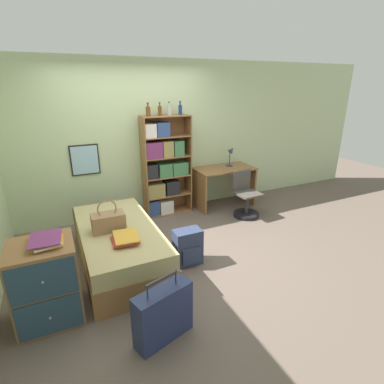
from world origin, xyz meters
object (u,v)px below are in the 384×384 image
at_px(magazine_pile_on_dresser, 46,241).
at_px(desk_lamp, 231,153).
at_px(bookcase, 163,168).
at_px(bottle_blue, 180,109).
at_px(bottle_clear, 169,110).
at_px(desk, 224,180).
at_px(bed, 119,245).
at_px(desk_chair, 245,202).
at_px(bottle_green, 148,111).
at_px(bottle_brown, 160,110).
at_px(backpack, 188,247).
at_px(suitcase, 163,314).
at_px(book_stack_on_bed, 125,239).
at_px(dresser, 46,283).
at_px(handbag, 108,221).

relative_size(magazine_pile_on_dresser, desk_lamp, 0.97).
height_order(bookcase, bottle_blue, bottle_blue).
height_order(bottle_clear, desk, bottle_clear).
height_order(magazine_pile_on_dresser, desk_lamp, desk_lamp).
bearing_deg(desk_lamp, desk, -155.06).
relative_size(bed, desk, 1.72).
bearing_deg(magazine_pile_on_dresser, bed, 41.54).
height_order(magazine_pile_on_dresser, desk_chair, magazine_pile_on_dresser).
bearing_deg(bottle_green, desk, -4.37).
height_order(bottle_brown, desk_lamp, bottle_brown).
height_order(desk, backpack, desk).
bearing_deg(magazine_pile_on_dresser, suitcase, -40.14).
bearing_deg(magazine_pile_on_dresser, book_stack_on_bed, 18.83).
distance_m(dresser, bottle_green, 2.91).
bearing_deg(bottle_brown, suitcase, -109.95).
height_order(handbag, dresser, handbag).
relative_size(book_stack_on_bed, bottle_brown, 1.84).
relative_size(bookcase, bottle_brown, 8.30).
xyz_separation_m(bed, bottle_green, (0.85, 1.23, 1.54)).
distance_m(bottle_clear, backpack, 2.34).
relative_size(desk, desk_lamp, 2.88).
height_order(suitcase, backpack, suitcase).
relative_size(bottle_brown, desk_chair, 0.26).
relative_size(handbag, desk_lamp, 1.06).
bearing_deg(bottle_blue, backpack, -110.61).
bearing_deg(bookcase, suitcase, -110.47).
height_order(bed, suitcase, suitcase).
bearing_deg(bed, bottle_clear, 46.32).
height_order(book_stack_on_bed, bottle_clear, bottle_clear).
xyz_separation_m(desk, desk_chair, (0.10, -0.57, -0.25)).
bearing_deg(backpack, desk_lamp, 44.62).
xyz_separation_m(bookcase, desk_chair, (1.25, -0.71, -0.58)).
relative_size(bottle_green, backpack, 0.45).
distance_m(bottle_green, backpack, 2.26).
bearing_deg(handbag, bottle_clear, 45.07).
distance_m(bottle_clear, bottle_blue, 0.18).
relative_size(handbag, magazine_pile_on_dresser, 1.09).
relative_size(bookcase, bottle_blue, 7.76).
bearing_deg(dresser, bottle_green, 48.63).
distance_m(bed, magazine_pile_on_dresser, 1.19).
xyz_separation_m(suitcase, backpack, (0.70, 1.01, -0.03)).
relative_size(dresser, bookcase, 0.47).
bearing_deg(dresser, backpack, 10.19).
bearing_deg(suitcase, bed, 93.54).
bearing_deg(suitcase, dresser, 141.95).
bearing_deg(suitcase, book_stack_on_bed, 95.09).
bearing_deg(book_stack_on_bed, backpack, 1.90).
bearing_deg(bookcase, backpack, -100.07).
xyz_separation_m(bottle_clear, bottle_blue, (0.18, -0.04, 0.00)).
bearing_deg(bottle_brown, book_stack_on_bed, -122.03).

